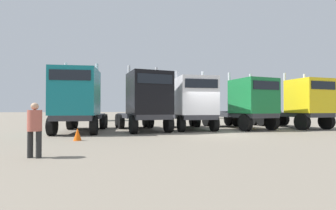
{
  "coord_description": "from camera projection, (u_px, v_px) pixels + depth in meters",
  "views": [
    {
      "loc": [
        -5.64,
        -13.03,
        1.46
      ],
      "look_at": [
        -1.73,
        3.91,
        1.73
      ],
      "focal_mm": 25.91,
      "sensor_mm": 36.0,
      "label": 1
    }
  ],
  "objects": [
    {
      "name": "semi_truck_teal",
      "position": [
        78.0,
        100.0,
        14.49
      ],
      "size": [
        3.07,
        6.4,
        4.35
      ],
      "rotation": [
        0.0,
        0.0,
        -1.66
      ],
      "color": "#333338",
      "rests_on": "ground"
    },
    {
      "name": "oak_far_right",
      "position": [
        202.0,
        94.0,
        37.11
      ],
      "size": [
        3.04,
        3.04,
        5.26
      ],
      "color": "#4C3823",
      "rests_on": "ground"
    },
    {
      "name": "semi_truck_green",
      "position": [
        247.0,
        103.0,
        17.25
      ],
      "size": [
        3.36,
        6.46,
        4.08
      ],
      "rotation": [
        0.0,
        0.0,
        -1.43
      ],
      "color": "#333338",
      "rests_on": "ground"
    },
    {
      "name": "ground",
      "position": [
        212.0,
        134.0,
        13.94
      ],
      "size": [
        200.0,
        200.0,
        0.0
      ],
      "primitive_type": "plane",
      "color": "gray"
    },
    {
      "name": "semi_truck_white",
      "position": [
        193.0,
        103.0,
        16.47
      ],
      "size": [
        2.68,
        5.96,
        4.12
      ],
      "rotation": [
        0.0,
        0.0,
        -1.59
      ],
      "color": "#333338",
      "rests_on": "ground"
    },
    {
      "name": "oak_far_centre",
      "position": [
        143.0,
        95.0,
        35.85
      ],
      "size": [
        3.56,
        3.56,
        5.33
      ],
      "color": "#4C3823",
      "rests_on": "ground"
    },
    {
      "name": "traffic_cone_mid",
      "position": [
        77.0,
        134.0,
        11.08
      ],
      "size": [
        0.36,
        0.36,
        0.57
      ],
      "primitive_type": "cone",
      "color": "#F2590C",
      "rests_on": "ground"
    },
    {
      "name": "semi_truck_black",
      "position": [
        146.0,
        101.0,
        15.55
      ],
      "size": [
        3.42,
        6.45,
        4.3
      ],
      "rotation": [
        0.0,
        0.0,
        -1.42
      ],
      "color": "#333338",
      "rests_on": "ground"
    },
    {
      "name": "visitor_with_camera",
      "position": [
        35.0,
        126.0,
        7.19
      ],
      "size": [
        0.52,
        0.52,
        1.64
      ],
      "rotation": [
        0.0,
        0.0,
        4.33
      ],
      "color": "#252525",
      "rests_on": "ground"
    },
    {
      "name": "oak_far_left",
      "position": [
        85.0,
        88.0,
        29.59
      ],
      "size": [
        3.56,
        3.56,
        5.84
      ],
      "color": "#4C3823",
      "rests_on": "ground"
    },
    {
      "name": "semi_truck_yellow",
      "position": [
        300.0,
        104.0,
        18.06
      ],
      "size": [
        3.04,
        6.64,
        4.15
      ],
      "rotation": [
        0.0,
        0.0,
        -1.49
      ],
      "color": "#333338",
      "rests_on": "ground"
    }
  ]
}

